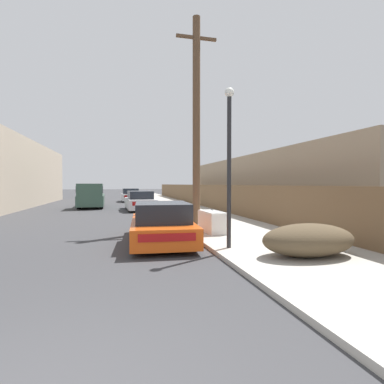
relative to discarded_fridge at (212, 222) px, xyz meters
name	(u,v)px	position (x,y,z in m)	size (l,w,h in m)	color
sidewalk_curb	(173,205)	(1.24, 15.30, -0.44)	(4.20, 63.00, 0.12)	#ADA89E
discarded_fridge	(212,222)	(0.00, 0.00, 0.00)	(0.67, 1.62, 0.79)	silver
parked_sports_car_red	(161,224)	(-2.00, -0.90, 0.09)	(2.18, 4.66, 1.31)	#E05114
car_parked_mid	(140,201)	(-1.88, 11.43, 0.15)	(2.10, 4.75, 1.38)	silver
car_parked_far	(130,195)	(-2.18, 22.19, 0.16)	(1.93, 4.18, 1.41)	silver
pickup_truck	(91,196)	(-5.49, 14.37, 0.45)	(2.11, 5.69, 1.92)	#385647
utility_pole	(196,119)	(-0.01, 2.28, 4.24)	(1.80, 0.33, 9.06)	brown
street_lamp	(229,155)	(-0.37, -2.71, 2.20)	(0.26, 0.26, 4.41)	#232326
brush_pile	(309,240)	(1.18, -4.10, 0.02)	(2.39, 1.36, 0.80)	brown
wooden_fence	(199,195)	(3.19, 13.92, 0.47)	(0.08, 44.42, 1.71)	brown
building_right_house	(283,184)	(7.67, 8.06, 1.38)	(6.00, 21.60, 3.76)	gray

